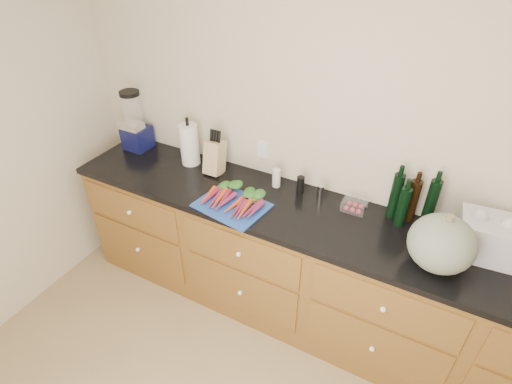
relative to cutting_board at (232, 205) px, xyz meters
The scene contains 15 objects.
wall_back 0.84m from the cutting_board, 39.63° to the left, with size 4.10×0.05×2.60m, color beige.
cabinets 0.78m from the cutting_board, 14.91° to the left, with size 3.60×0.64×0.90m.
countertop 0.61m from the cutting_board, 15.28° to the left, with size 3.64×0.62×0.04m, color black.
cutting_board is the anchor object (origin of this frame).
carrots 0.05m from the cutting_board, 90.00° to the left, with size 0.40×0.29×0.06m.
squash 1.22m from the cutting_board, ahead, with size 0.34×0.34×0.30m, color slate.
blender_appliance 1.11m from the cutting_board, 163.12° to the left, with size 0.18×0.18×0.46m.
paper_towel 0.65m from the cutting_board, 149.48° to the left, with size 0.14×0.14×0.30m, color white.
knife_block 0.45m from the cutting_board, 136.42° to the left, with size 0.12×0.12×0.24m, color tan.
grinder_salt 0.38m from the cutting_board, 66.46° to the left, with size 0.06×0.06×0.13m, color silver.
grinder_pepper 0.47m from the cutting_board, 46.47° to the left, with size 0.05×0.05×0.12m, color black.
canister_chrome 0.58m from the cutting_board, 36.24° to the left, with size 0.04×0.04×0.10m, color silver.
tomato_box 0.77m from the cutting_board, 25.47° to the left, with size 0.14×0.12×0.07m, color white.
bottles 1.08m from the cutting_board, 20.21° to the left, with size 0.26×0.13×0.32m.
grocery_bag 1.45m from the cutting_board, 11.13° to the left, with size 0.30×0.24×0.22m, color silver, non-canonical shape.
Camera 1 is at (0.50, -0.57, 2.47)m, focal length 28.00 mm.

